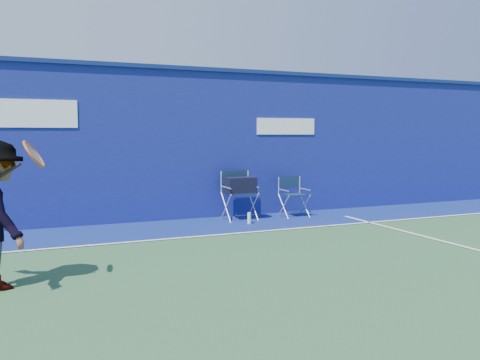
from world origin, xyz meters
name	(u,v)px	position (x,y,z in m)	size (l,w,h in m)	color
ground	(205,302)	(0.00, 0.00, 0.00)	(80.00, 80.00, 0.00)	#2B5230
stadium_wall	(117,143)	(0.00, 5.20, 1.55)	(24.00, 0.50, 3.08)	navy
out_of_bounds_strip	(130,232)	(0.00, 4.10, 0.00)	(24.00, 1.80, 0.01)	navy
court_lines	(188,285)	(0.00, 0.60, 0.01)	(24.00, 12.00, 0.01)	white
directors_chair_left	(240,199)	(2.30, 4.53, 0.42)	(0.60, 0.53, 1.00)	silver
directors_chair_right	(294,204)	(3.50, 4.45, 0.27)	(0.51, 0.45, 0.85)	silver
water_bottle	(249,218)	(2.29, 4.02, 0.11)	(0.07, 0.07, 0.22)	white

